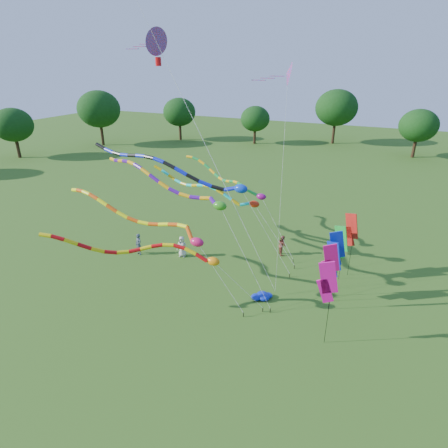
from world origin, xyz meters
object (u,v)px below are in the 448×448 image
at_px(tube_kite_red, 152,251).
at_px(blue_nylon_heap, 263,296).
at_px(tube_kite_orange, 147,220).
at_px(person_b, 139,244).
at_px(person_c, 282,245).
at_px(person_a, 182,247).

distance_m(tube_kite_red, blue_nylon_heap, 7.93).
relative_size(tube_kite_red, tube_kite_orange, 0.83).
bearing_deg(person_b, blue_nylon_heap, 12.14).
height_order(tube_kite_red, tube_kite_orange, tube_kite_orange).
bearing_deg(person_b, tube_kite_red, -25.06).
height_order(tube_kite_red, person_c, tube_kite_red).
height_order(tube_kite_red, person_a, tube_kite_red).
bearing_deg(tube_kite_orange, blue_nylon_heap, 18.01).
distance_m(blue_nylon_heap, person_a, 8.28).
bearing_deg(tube_kite_orange, person_a, 98.82).
height_order(tube_kite_red, person_b, tube_kite_red).
bearing_deg(blue_nylon_heap, person_b, 171.53).
xyz_separation_m(blue_nylon_heap, person_b, (-11.09, 1.65, 0.72)).
height_order(tube_kite_orange, blue_nylon_heap, tube_kite_orange).
xyz_separation_m(blue_nylon_heap, person_c, (-0.67, 6.44, 0.66)).
relative_size(tube_kite_orange, person_b, 7.77).
relative_size(tube_kite_orange, person_c, 8.34).
bearing_deg(tube_kite_orange, person_c, 55.48).
height_order(blue_nylon_heap, person_b, person_b).
xyz_separation_m(tube_kite_orange, person_a, (-0.21, 4.39, -3.99)).
distance_m(person_b, person_c, 11.47).
bearing_deg(tube_kite_red, person_b, 111.00).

